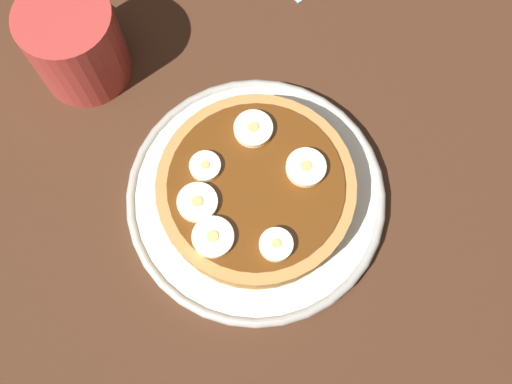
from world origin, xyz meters
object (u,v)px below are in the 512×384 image
at_px(banana_slice_0, 306,168).
at_px(banana_slice_5, 213,237).
at_px(pancake_stack, 251,189).
at_px(banana_slice_1, 253,129).
at_px(banana_slice_2, 205,166).
at_px(coffee_mug, 72,41).
at_px(plate, 256,196).
at_px(banana_slice_3, 198,203).
at_px(banana_slice_4, 276,245).

bearing_deg(banana_slice_0, banana_slice_5, 82.98).
distance_m(pancake_stack, banana_slice_1, 0.05).
bearing_deg(banana_slice_2, coffee_mug, 0.40).
relative_size(plate, banana_slice_0, 6.78).
relative_size(banana_slice_0, banana_slice_5, 0.99).
bearing_deg(pancake_stack, banana_slice_5, 101.88).
relative_size(pancake_stack, banana_slice_0, 5.02).
relative_size(pancake_stack, banana_slice_3, 5.05).
bearing_deg(coffee_mug, banana_slice_4, 178.89).
xyz_separation_m(plate, banana_slice_2, (0.04, 0.02, 0.04)).
bearing_deg(banana_slice_3, plate, -115.47).
height_order(plate, banana_slice_0, banana_slice_0).
bearing_deg(banana_slice_4, banana_slice_1, -34.77).
bearing_deg(banana_slice_1, banana_slice_5, 116.22).
height_order(banana_slice_0, banana_slice_1, same).
distance_m(pancake_stack, banana_slice_5, 0.06).
relative_size(banana_slice_0, banana_slice_4, 1.23).
height_order(plate, banana_slice_3, banana_slice_3).
height_order(plate, pancake_stack, pancake_stack).
distance_m(plate, banana_slice_0, 0.06).
bearing_deg(pancake_stack, coffee_mug, 4.88).
bearing_deg(banana_slice_3, banana_slice_0, -116.32).
height_order(banana_slice_4, banana_slice_5, banana_slice_4).
distance_m(banana_slice_1, banana_slice_5, 0.10).
xyz_separation_m(banana_slice_0, banana_slice_1, (0.06, 0.01, -0.00)).
bearing_deg(pancake_stack, banana_slice_4, 156.00).
bearing_deg(coffee_mug, pancake_stack, -175.12).
bearing_deg(banana_slice_5, plate, -81.78).
relative_size(banana_slice_1, banana_slice_2, 1.26).
xyz_separation_m(banana_slice_1, banana_slice_3, (-0.01, 0.08, -0.00)).
relative_size(plate, coffee_mug, 1.93).
distance_m(banana_slice_4, banana_slice_5, 0.05).
relative_size(banana_slice_1, coffee_mug, 0.28).
bearing_deg(banana_slice_1, banana_slice_4, 145.23).
height_order(banana_slice_3, banana_slice_5, same).
height_order(banana_slice_0, coffee_mug, coffee_mug).
xyz_separation_m(banana_slice_3, banana_slice_4, (-0.07, -0.02, 0.00)).
relative_size(banana_slice_1, banana_slice_4, 1.22).
relative_size(plate, banana_slice_2, 8.62).
bearing_deg(banana_slice_0, banana_slice_1, 6.20).
xyz_separation_m(banana_slice_1, banana_slice_2, (0.00, 0.05, -0.00)).
distance_m(pancake_stack, coffee_mug, 0.21).
xyz_separation_m(plate, pancake_stack, (0.00, 0.00, 0.02)).
bearing_deg(banana_slice_4, plate, -28.10).
bearing_deg(banana_slice_1, coffee_mug, 16.82).
bearing_deg(banana_slice_2, banana_slice_1, -94.93).
bearing_deg(plate, banana_slice_1, -42.31).
bearing_deg(banana_slice_5, coffee_mug, -9.30).
relative_size(banana_slice_5, coffee_mug, 0.29).
relative_size(banana_slice_3, banana_slice_4, 1.23).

